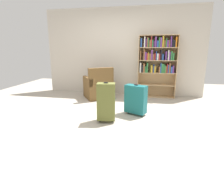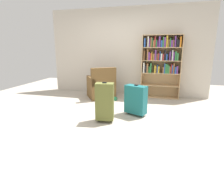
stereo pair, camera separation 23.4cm
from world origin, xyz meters
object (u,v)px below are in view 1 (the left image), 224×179
object	(u,v)px
suitcase_teal	(136,99)
suitcase_olive	(106,102)
armchair	(98,87)
mug	(113,99)
bookshelf	(157,61)

from	to	relation	value
suitcase_teal	suitcase_olive	bearing A→B (deg)	-136.85
armchair	suitcase_teal	size ratio (longest dim) A/B	1.45
armchair	mug	world-z (taller)	armchair
bookshelf	armchair	world-z (taller)	bookshelf
bookshelf	armchair	xyz separation A→B (m)	(-1.64, -0.45, -0.74)
bookshelf	suitcase_olive	distance (m)	2.44
suitcase_olive	armchair	bearing A→B (deg)	110.20
bookshelf	suitcase_teal	size ratio (longest dim) A/B	2.66
armchair	suitcase_teal	distance (m)	1.63
suitcase_olive	suitcase_teal	bearing A→B (deg)	43.15
armchair	suitcase_olive	bearing A→B (deg)	-69.80
bookshelf	suitcase_olive	size ratio (longest dim) A/B	2.25
armchair	mug	xyz separation A→B (m)	(0.47, -0.18, -0.27)
armchair	suitcase_teal	world-z (taller)	armchair
bookshelf	mug	distance (m)	1.68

